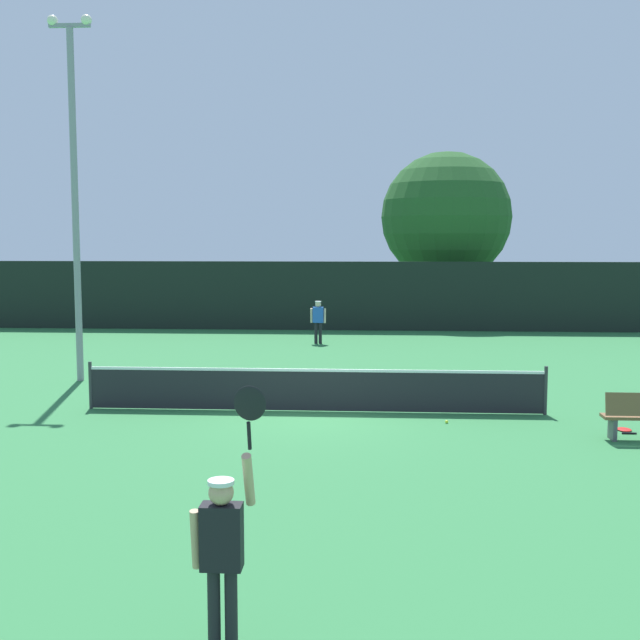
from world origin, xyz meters
TOP-DOWN VIEW (x-y plane):
  - ground_plane at (0.00, 0.00)m, footprint 120.00×120.00m
  - tennis_net at (0.00, 0.00)m, footprint 10.22×0.08m
  - perimeter_fence at (0.00, 15.77)m, footprint 33.94×0.12m
  - player_serving at (-0.10, -10.38)m, footprint 0.68×0.39m
  - player_receiving at (-0.66, 11.48)m, footprint 0.57×0.23m
  - tennis_ball at (2.84, -0.97)m, footprint 0.07×0.07m
  - spare_racket at (6.35, -1.38)m, footprint 0.28×0.52m
  - light_pole at (-6.61, 3.49)m, footprint 1.18×0.28m
  - large_tree at (4.72, 19.84)m, footprint 5.97×5.97m
  - parked_car_near at (-2.83, 22.20)m, footprint 2.28×4.36m
  - parked_car_mid at (6.45, 24.09)m, footprint 2.27×4.35m

SIDE VIEW (x-z plane):
  - ground_plane at x=0.00m, z-range 0.00..0.00m
  - spare_racket at x=6.35m, z-range 0.00..0.04m
  - tennis_ball at x=2.84m, z-range 0.00..0.07m
  - tennis_net at x=0.00m, z-range -0.02..1.05m
  - parked_car_near at x=-2.83m, z-range -0.07..1.62m
  - parked_car_mid at x=6.45m, z-range -0.07..1.62m
  - player_receiving at x=-0.66m, z-range 0.17..1.72m
  - player_serving at x=-0.10m, z-range -0.15..2.35m
  - perimeter_fence at x=0.00m, z-range 0.00..2.88m
  - large_tree at x=4.72m, z-range 0.90..8.71m
  - light_pole at x=-6.61m, z-range 0.58..10.19m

